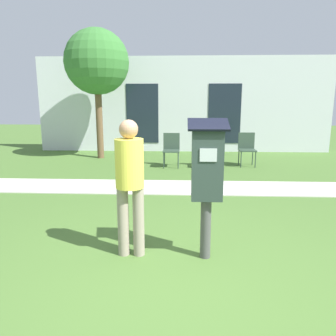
{
  "coord_description": "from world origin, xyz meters",
  "views": [
    {
      "loc": [
        0.02,
        -3.08,
        1.8
      ],
      "look_at": [
        -0.15,
        0.45,
        1.05
      ],
      "focal_mm": 35.0,
      "sensor_mm": 36.0,
      "label": 1
    }
  ],
  "objects_px": {
    "person_standing": "(130,178)",
    "outdoor_chair_right": "(247,146)",
    "outdoor_chair_left": "(171,147)",
    "outdoor_chair_middle": "(210,148)",
    "parking_meter": "(207,171)"
  },
  "relations": [
    {
      "from": "parking_meter",
      "to": "outdoor_chair_right",
      "type": "distance_m",
      "value": 5.62
    },
    {
      "from": "parking_meter",
      "to": "person_standing",
      "type": "xyz_separation_m",
      "value": [
        -0.86,
        0.02,
        -0.09
      ]
    },
    {
      "from": "person_standing",
      "to": "outdoor_chair_right",
      "type": "xyz_separation_m",
      "value": [
        2.33,
        5.38,
        -0.4
      ]
    },
    {
      "from": "outdoor_chair_left",
      "to": "person_standing",
      "type": "bearing_deg",
      "value": -87.58
    },
    {
      "from": "outdoor_chair_middle",
      "to": "outdoor_chair_right",
      "type": "bearing_deg",
      "value": 11.83
    },
    {
      "from": "person_standing",
      "to": "outdoor_chair_middle",
      "type": "xyz_separation_m",
      "value": [
        1.3,
        5.12,
        -0.4
      ]
    },
    {
      "from": "person_standing",
      "to": "parking_meter",
      "type": "bearing_deg",
      "value": -35.13
    },
    {
      "from": "outdoor_chair_middle",
      "to": "parking_meter",
      "type": "bearing_deg",
      "value": -97.22
    },
    {
      "from": "outdoor_chair_left",
      "to": "outdoor_chair_middle",
      "type": "bearing_deg",
      "value": 2.98
    },
    {
      "from": "outdoor_chair_left",
      "to": "outdoor_chair_right",
      "type": "height_order",
      "value": "same"
    },
    {
      "from": "parking_meter",
      "to": "outdoor_chair_left",
      "type": "height_order",
      "value": "parking_meter"
    },
    {
      "from": "outdoor_chair_right",
      "to": "outdoor_chair_left",
      "type": "bearing_deg",
      "value": 171.35
    },
    {
      "from": "outdoor_chair_left",
      "to": "outdoor_chair_middle",
      "type": "xyz_separation_m",
      "value": [
        1.03,
        -0.04,
        0.0
      ]
    },
    {
      "from": "outdoor_chair_middle",
      "to": "outdoor_chair_left",
      "type": "bearing_deg",
      "value": 175.17
    },
    {
      "from": "person_standing",
      "to": "outdoor_chair_left",
      "type": "bearing_deg",
      "value": 53.38
    }
  ]
}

